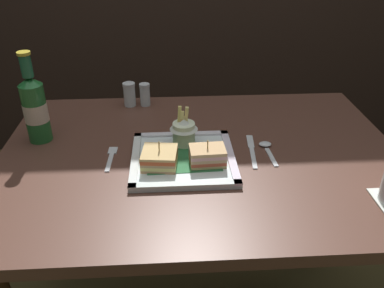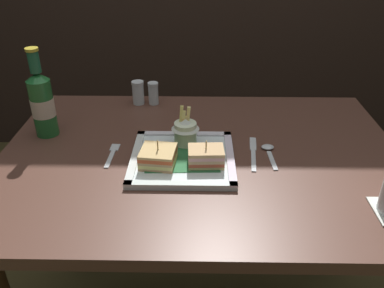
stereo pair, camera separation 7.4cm
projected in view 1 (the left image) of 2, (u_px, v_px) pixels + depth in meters
The scene contains 11 objects.
dining_table at pixel (200, 197), 1.18m from camera, with size 1.10×0.79×0.77m.
square_plate at pixel (183, 159), 1.07m from camera, with size 0.27×0.27×0.02m.
sandwich_half_left at pixel (160, 158), 1.03m from camera, with size 0.10×0.10×0.07m.
sandwich_half_right at pixel (207, 156), 1.03m from camera, with size 0.09×0.07×0.07m.
fries_cup at pixel (184, 129), 1.11m from camera, with size 0.08×0.08×0.11m.
beer_bottle at pixel (35, 107), 1.12m from camera, with size 0.07×0.07×0.26m.
fork at pixel (111, 157), 1.09m from camera, with size 0.03×0.12×0.00m.
knife at pixel (252, 149), 1.12m from camera, with size 0.03×0.18×0.00m.
spoon at pixel (267, 147), 1.13m from camera, with size 0.03×0.13×0.01m.
salt_shaker at pixel (130, 96), 1.37m from camera, with size 0.04×0.04×0.08m.
pepper_shaker at pixel (145, 96), 1.37m from camera, with size 0.04×0.04×0.08m.
Camera 1 is at (-0.08, -0.95, 1.34)m, focal length 37.79 mm.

